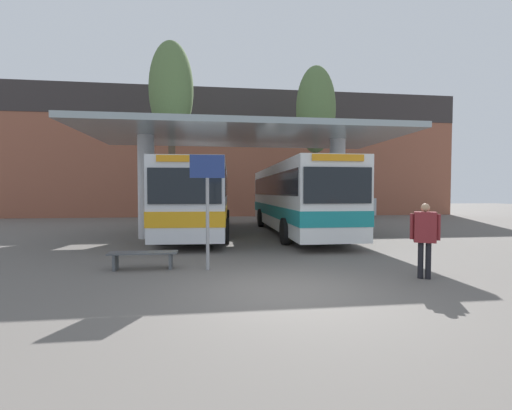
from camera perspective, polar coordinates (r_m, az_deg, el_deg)
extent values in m
plane|color=#605B56|center=(7.27, 4.95, -14.17)|extent=(100.00, 100.00, 0.00)
cube|color=brown|center=(29.06, -4.33, 8.65)|extent=(40.00, 0.50, 10.67)
cube|color=#332D2D|center=(29.81, -4.35, 16.57)|extent=(40.00, 0.58, 2.40)
cylinder|color=silver|center=(15.86, -17.81, 2.86)|extent=(0.72, 0.72, 4.53)
cylinder|color=silver|center=(16.66, 13.38, 2.87)|extent=(0.72, 0.72, 4.53)
cube|color=#93A3A8|center=(15.88, -1.83, 11.62)|extent=(13.77, 6.68, 0.24)
cube|color=silver|center=(17.14, -9.31, 1.32)|extent=(3.14, 11.65, 2.95)
cube|color=black|center=(17.14, -9.32, 3.20)|extent=(3.16, 11.19, 0.94)
cube|color=orange|center=(17.16, -9.29, -0.89)|extent=(3.19, 11.69, 0.53)
cube|color=black|center=(11.37, -11.78, 3.13)|extent=(2.39, 0.17, 1.18)
cube|color=orange|center=(11.42, -11.81, 7.60)|extent=(1.82, 0.14, 0.22)
cylinder|color=black|center=(13.86, -15.89, -4.30)|extent=(0.33, 1.02, 1.01)
cylinder|color=black|center=(13.59, -5.08, -4.35)|extent=(0.33, 1.02, 1.01)
cylinder|color=black|center=(20.49, -12.16, -2.20)|extent=(0.33, 1.02, 1.01)
cylinder|color=black|center=(20.31, -4.88, -2.19)|extent=(0.33, 1.02, 1.01)
cube|color=white|center=(17.14, 6.41, 1.40)|extent=(2.51, 11.96, 2.96)
cube|color=black|center=(17.14, 6.42, 3.28)|extent=(2.55, 11.48, 0.95)
cube|color=teal|center=(17.16, 6.40, -0.82)|extent=(2.55, 12.00, 0.53)
cube|color=black|center=(11.39, 13.49, 3.21)|extent=(2.28, 0.07, 1.18)
cube|color=orange|center=(11.44, 13.53, 7.69)|extent=(1.74, 0.05, 0.22)
cylinder|color=black|center=(13.34, 4.91, -4.38)|extent=(0.28, 1.05, 1.05)
cylinder|color=black|center=(14.06, 14.87, -4.11)|extent=(0.28, 1.05, 1.05)
cylinder|color=black|center=(20.20, 0.78, -2.15)|extent=(0.28, 1.05, 1.05)
cylinder|color=black|center=(20.69, 7.61, -2.07)|extent=(0.28, 1.05, 1.05)
cube|color=#4C5156|center=(9.60, -18.28, -7.56)|extent=(1.77, 0.44, 0.04)
cube|color=#4C5156|center=(9.80, -22.39, -8.78)|extent=(0.07, 0.37, 0.42)
cube|color=#4C5156|center=(9.53, -14.02, -8.99)|extent=(0.07, 0.37, 0.42)
cylinder|color=gray|center=(9.04, -8.07, -3.17)|extent=(0.09, 0.09, 2.41)
cube|color=navy|center=(9.03, -8.13, 6.39)|extent=(0.90, 0.06, 0.60)
cylinder|color=black|center=(9.07, 25.74, -8.30)|extent=(0.17, 0.17, 0.86)
cylinder|color=black|center=(9.08, 26.77, -8.29)|extent=(0.17, 0.17, 0.86)
cube|color=maroon|center=(8.97, 26.34, -3.33)|extent=(0.53, 0.44, 0.72)
sphere|color=tan|center=(8.94, 26.39, -0.40)|extent=(0.20, 0.20, 0.20)
cylinder|color=maroon|center=(8.94, 24.55, -3.26)|extent=(0.13, 0.13, 0.61)
cylinder|color=maroon|center=(9.00, 28.12, -3.29)|extent=(0.13, 0.13, 0.61)
cylinder|color=#473A2B|center=(22.56, -13.82, 5.62)|extent=(0.44, 0.44, 6.86)
ellipsoid|color=#516B3D|center=(23.44, -13.94, 18.17)|extent=(2.77, 2.77, 6.09)
cylinder|color=#473A2B|center=(24.49, 9.86, 4.55)|extent=(0.32, 0.32, 6.16)
ellipsoid|color=#516B3D|center=(25.14, 9.93, 15.41)|extent=(2.75, 2.75, 6.05)
cube|color=#B2B7BC|center=(28.12, 14.83, -0.25)|extent=(4.24, 1.78, 1.34)
cube|color=#1E2328|center=(28.10, 14.85, 1.69)|extent=(2.35, 1.61, 0.56)
cylinder|color=black|center=(29.45, 16.50, -1.29)|extent=(0.64, 0.23, 0.64)
cylinder|color=black|center=(27.93, 17.96, -1.49)|extent=(0.64, 0.23, 0.64)
cylinder|color=black|center=(28.46, 11.72, -1.36)|extent=(0.64, 0.23, 0.64)
cylinder|color=black|center=(26.87, 12.97, -1.58)|extent=(0.64, 0.23, 0.64)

